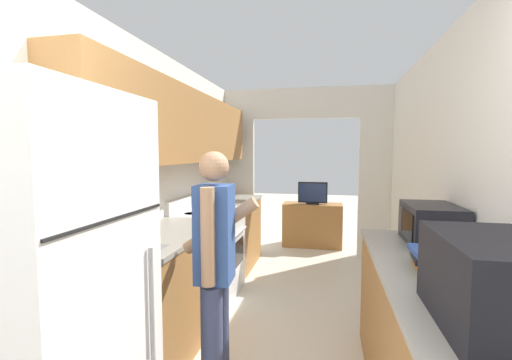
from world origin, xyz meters
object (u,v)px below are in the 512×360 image
television (313,193)px  range_oven (209,252)px  book_stack (435,260)px  tv_cabinet (312,225)px  person (215,272)px  suitcase (495,284)px  microwave (431,224)px  refrigerator (39,307)px

television → range_oven: bearing=-115.5°
book_stack → tv_cabinet: size_ratio=0.30×
person → suitcase: size_ratio=2.58×
range_oven → television: television is taller
microwave → book_stack: size_ratio=1.78×
microwave → book_stack: microwave is taller
refrigerator → television: size_ratio=3.80×
refrigerator → person: refrigerator is taller
suitcase → tv_cabinet: suitcase is taller
person → television: bearing=-10.3°
book_stack → television: size_ratio=0.61×
suitcase → tv_cabinet: 4.47m
range_oven → tv_cabinet: (1.02, 2.18, -0.11)m
microwave → television: 3.24m
tv_cabinet → television: 0.53m
refrigerator → range_oven: size_ratio=1.70×
range_oven → book_stack: 2.44m
range_oven → book_stack: range_oven is taller
television → book_stack: bearing=-77.7°
microwave → television: microwave is taller
range_oven → suitcase: (1.85, -2.15, 0.62)m
refrigerator → television: 4.55m
person → book_stack: person is taller
refrigerator → tv_cabinet: 4.62m
microwave → tv_cabinet: bearing=106.6°
person → book_stack: size_ratio=5.40×
range_oven → tv_cabinet: range_oven is taller
refrigerator → range_oven: refrigerator is taller
person → suitcase: bearing=-118.9°
refrigerator → range_oven: bearing=91.7°
range_oven → person: bearing=-69.1°
refrigerator → suitcase: 1.80m
range_oven → person: 1.71m
person → tv_cabinet: person is taller
person → range_oven: bearing=17.2°
range_oven → suitcase: suitcase is taller
suitcase → microwave: (0.11, 1.19, -0.03)m
book_stack → tv_cabinet: book_stack is taller
refrigerator → microwave: size_ratio=3.50×
person → microwave: size_ratio=3.03×
book_stack → microwave: bearing=76.9°
refrigerator → tv_cabinet: size_ratio=1.88×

